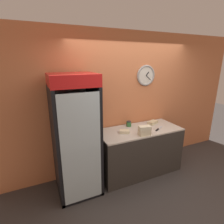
# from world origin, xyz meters

# --- Properties ---
(ground_plane) EXTENTS (14.00, 14.00, 0.00)m
(ground_plane) POSITION_xyz_m (0.00, 0.00, 0.00)
(ground_plane) COLOR #383330
(wall_back) EXTENTS (5.20, 0.10, 2.70)m
(wall_back) POSITION_xyz_m (0.00, 1.30, 1.36)
(wall_back) COLOR #D17547
(wall_back) RESTS_ON ground_plane
(prep_counter) EXTENTS (1.62, 0.70, 0.90)m
(prep_counter) POSITION_xyz_m (0.00, 0.90, 0.45)
(prep_counter) COLOR #332D28
(prep_counter) RESTS_ON ground_plane
(beverage_cooler) EXTENTS (0.68, 0.73, 1.99)m
(beverage_cooler) POSITION_xyz_m (-1.23, 0.93, 1.08)
(beverage_cooler) COLOR black
(beverage_cooler) RESTS_ON ground_plane
(sandwich_stack_bottom) EXTENTS (0.22, 0.14, 0.06)m
(sandwich_stack_bottom) POSITION_xyz_m (-0.07, 0.63, 0.93)
(sandwich_stack_bottom) COLOR beige
(sandwich_stack_bottom) RESTS_ON prep_counter
(sandwich_stack_middle) EXTENTS (0.22, 0.15, 0.06)m
(sandwich_stack_middle) POSITION_xyz_m (-0.07, 0.63, 0.98)
(sandwich_stack_middle) COLOR beige
(sandwich_stack_middle) RESTS_ON sandwich_stack_bottom
(sandwich_stack_top) EXTENTS (0.22, 0.15, 0.06)m
(sandwich_stack_top) POSITION_xyz_m (-0.07, 0.63, 1.04)
(sandwich_stack_top) COLOR beige
(sandwich_stack_top) RESTS_ON sandwich_stack_middle
(sandwich_flat_left) EXTENTS (0.21, 0.17, 0.05)m
(sandwich_flat_left) POSITION_xyz_m (-0.35, 0.86, 0.93)
(sandwich_flat_left) COLOR beige
(sandwich_flat_left) RESTS_ON prep_counter
(sandwich_flat_right) EXTENTS (0.25, 0.19, 0.06)m
(sandwich_flat_right) POSITION_xyz_m (0.41, 1.05, 0.93)
(sandwich_flat_right) COLOR beige
(sandwich_flat_right) RESTS_ON prep_counter
(chefs_knife) EXTENTS (0.28, 0.18, 0.02)m
(chefs_knife) POSITION_xyz_m (0.32, 0.75, 0.91)
(chefs_knife) COLOR silver
(chefs_knife) RESTS_ON prep_counter
(condiment_jar) EXTENTS (0.10, 0.10, 0.11)m
(condiment_jar) POSITION_xyz_m (-0.11, 1.12, 0.95)
(condiment_jar) COLOR #336B38
(condiment_jar) RESTS_ON prep_counter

